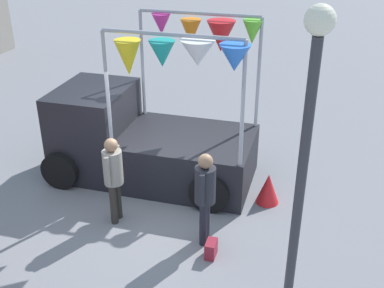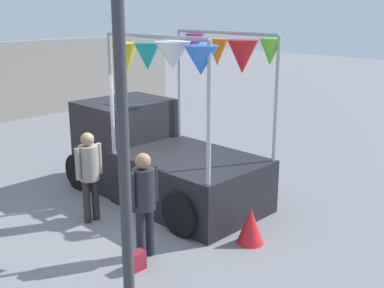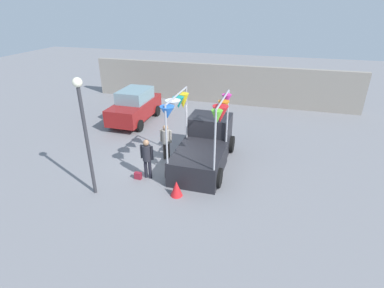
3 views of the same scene
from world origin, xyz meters
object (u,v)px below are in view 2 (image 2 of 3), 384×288
Objects in this scene: vendor_truck at (156,150)px; person_vendor at (89,169)px; street_lamp at (122,108)px; folded_kite_bundle_crimson at (251,226)px; person_customer at (144,196)px; handbag at (136,261)px.

vendor_truck is 1.70m from person_vendor.
street_lamp reaches higher than person_vendor.
folded_kite_bundle_crimson is (1.32, -2.53, -0.68)m from person_vendor.
person_vendor is at bearing -174.77° from vendor_truck.
street_lamp reaches higher than vendor_truck.
street_lamp is (-1.63, -3.17, 1.77)m from person_vendor.
street_lamp reaches higher than person_customer.
person_vendor is 5.81× the size of handbag.
folded_kite_bundle_crimson is (1.48, -0.86, -0.70)m from person_customer.
handbag is at bearing -105.32° from person_vendor.
folded_kite_bundle_crimson is at bearing -62.55° from person_vendor.
street_lamp is at bearing -134.98° from vendor_truck.
vendor_truck is 6.85× the size of folded_kite_bundle_crimson.
street_lamp is at bearing -167.84° from folded_kite_bundle_crimson.
street_lamp is at bearing -134.44° from person_customer.
person_customer is (-1.85, -1.83, 0.08)m from vendor_truck.
vendor_truck is 5.04m from street_lamp.
folded_kite_bundle_crimson reaches higher than handbag.
handbag is 0.47× the size of folded_kite_bundle_crimson.
handbag is 3.12m from street_lamp.
handbag is (-0.35, -0.20, -0.86)m from person_customer.
person_vendor reaches higher than handbag.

